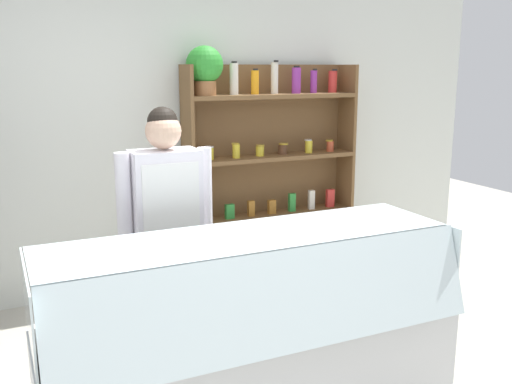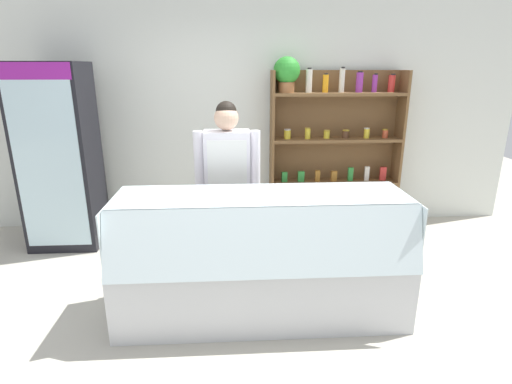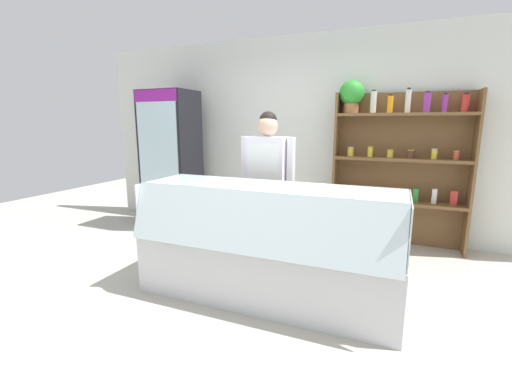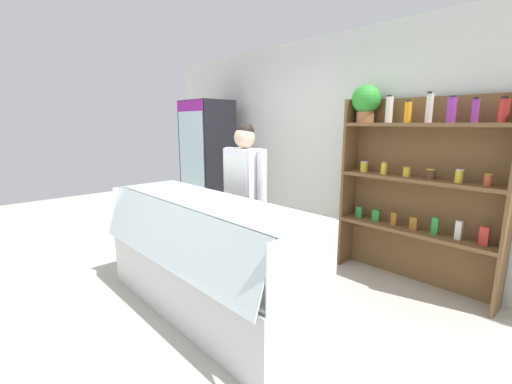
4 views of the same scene
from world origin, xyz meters
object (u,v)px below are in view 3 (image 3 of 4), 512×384
object	(u,v)px
shelving_unit	(392,152)
deli_display_case	(266,264)
drinks_fridge	(171,160)
shop_clerk	(267,177)

from	to	relation	value
shelving_unit	deli_display_case	size ratio (longest dim) A/B	0.91
drinks_fridge	shop_clerk	size ratio (longest dim) A/B	1.20
drinks_fridge	deli_display_case	world-z (taller)	drinks_fridge
drinks_fridge	shop_clerk	bearing A→B (deg)	-23.86
drinks_fridge	deli_display_case	bearing A→B (deg)	-35.87
drinks_fridge	shop_clerk	distance (m)	1.99
drinks_fridge	deli_display_case	xyz separation A→B (m)	(2.07, -1.50, -0.68)
deli_display_case	shop_clerk	size ratio (longest dim) A/B	1.36
deli_display_case	shop_clerk	bearing A→B (deg)	110.41
deli_display_case	shop_clerk	xyz separation A→B (m)	(-0.26, 0.70, 0.66)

